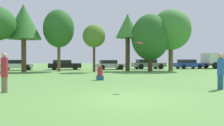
{
  "coord_description": "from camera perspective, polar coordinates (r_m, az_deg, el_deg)",
  "views": [
    {
      "loc": [
        -1.92,
        -8.36,
        1.51
      ],
      "look_at": [
        0.08,
        3.71,
        1.25
      ],
      "focal_mm": 37.42,
      "sensor_mm": 36.0,
      "label": 1
    }
  ],
  "objects": [
    {
      "name": "tree_6",
      "position": [
        28.14,
        14.19,
        7.85
      ],
      "size": [
        4.58,
        4.58,
        7.16
      ],
      "color": "brown",
      "rests_on": "ground"
    },
    {
      "name": "parked_car_silver",
      "position": [
        30.48,
        -0.57,
        -0.38
      ],
      "size": [
        3.93,
        2.12,
        1.24
      ],
      "rotation": [
        0.0,
        0.0,
        0.04
      ],
      "color": "#B2B2B7",
      "rests_on": "ground"
    },
    {
      "name": "tree_4",
      "position": [
        27.25,
        3.85,
        8.77
      ],
      "size": [
        2.79,
        2.79,
        6.62
      ],
      "color": "#473323",
      "rests_on": "ground"
    },
    {
      "name": "person_thrower",
      "position": [
        11.21,
        -24.79,
        -2.0
      ],
      "size": [
        0.3,
        0.3,
        1.74
      ],
      "rotation": [
        0.0,
        0.0,
        -0.06
      ],
      "color": "#726651",
      "rests_on": "ground"
    },
    {
      "name": "bystander_sitting",
      "position": [
        15.94,
        -2.97,
        -2.69
      ],
      "size": [
        0.47,
        0.4,
        1.04
      ],
      "color": "navy",
      "rests_on": "ground"
    },
    {
      "name": "parked_car_grey",
      "position": [
        32.33,
        8.79,
        -0.19
      ],
      "size": [
        4.61,
        2.16,
        1.31
      ],
      "rotation": [
        0.0,
        0.0,
        0.04
      ],
      "color": "slate",
      "rests_on": "ground"
    },
    {
      "name": "tree_3",
      "position": [
        25.03,
        -4.41,
        6.52
      ],
      "size": [
        2.43,
        2.43,
        5.06
      ],
      "color": "#473323",
      "rests_on": "ground"
    },
    {
      "name": "ground_plane",
      "position": [
        8.71,
        3.48,
        -8.76
      ],
      "size": [
        120.0,
        120.0,
        0.0
      ],
      "primitive_type": "plane",
      "color": "#5B8E42"
    },
    {
      "name": "tree_2",
      "position": [
        27.19,
        -12.88,
        8.14
      ],
      "size": [
        3.46,
        3.46,
        6.94
      ],
      "color": "brown",
      "rests_on": "ground"
    },
    {
      "name": "parked_car_blue",
      "position": [
        34.19,
        18.11,
        -0.23
      ],
      "size": [
        3.95,
        1.98,
        1.3
      ],
      "rotation": [
        0.0,
        0.0,
        0.04
      ],
      "color": "#1E389E",
      "rests_on": "ground"
    },
    {
      "name": "parked_car_black",
      "position": [
        30.57,
        -11.61,
        -0.38
      ],
      "size": [
        4.19,
        2.11,
        1.25
      ],
      "rotation": [
        0.0,
        0.0,
        0.04
      ],
      "color": "black",
      "rests_on": "ground"
    },
    {
      "name": "person_catcher",
      "position": [
        12.35,
        25.0,
        -1.69
      ],
      "size": [
        0.31,
        0.31,
        1.74
      ],
      "rotation": [
        0.0,
        0.0,
        3.08
      ],
      "color": "navy",
      "rests_on": "ground"
    },
    {
      "name": "delivery_truck_red",
      "position": [
        36.95,
        24.64,
        0.68
      ],
      "size": [
        5.32,
        2.63,
        2.21
      ],
      "rotation": [
        0.0,
        0.0,
        0.04
      ],
      "color": "#2D2D33",
      "rests_on": "ground"
    },
    {
      "name": "frisbee",
      "position": [
        10.88,
        6.83,
        4.93
      ],
      "size": [
        0.3,
        0.29,
        0.08
      ],
      "color": "#F21E72"
    },
    {
      "name": "parked_car_white",
      "position": [
        31.05,
        -22.35,
        -0.39
      ],
      "size": [
        4.19,
        2.0,
        1.27
      ],
      "rotation": [
        0.0,
        0.0,
        0.04
      ],
      "color": "silver",
      "rests_on": "ground"
    },
    {
      "name": "tree_1",
      "position": [
        27.07,
        -20.81,
        9.32
      ],
      "size": [
        3.75,
        3.75,
        7.29
      ],
      "color": "brown",
      "rests_on": "ground"
    },
    {
      "name": "tree_5",
      "position": [
        27.03,
        9.31,
        6.19
      ],
      "size": [
        4.28,
        4.28,
        6.49
      ],
      "color": "#473323",
      "rests_on": "ground"
    }
  ]
}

